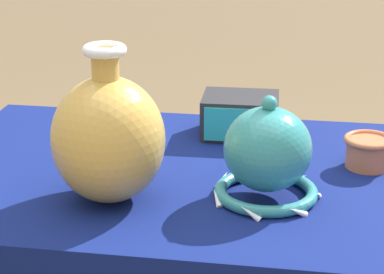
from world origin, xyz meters
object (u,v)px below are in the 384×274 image
Objects in this scene: vase_dome_bell at (267,156)px; cup_wide_terracotta at (368,151)px; pot_squat_ivory at (106,133)px; mosaic_tile_box at (240,116)px; vase_tall_bulbous at (108,138)px.

vase_dome_bell reaches higher than cup_wide_terracotta.
pot_squat_ivory is (-0.55, 0.03, -0.00)m from cup_wide_terracotta.
vase_dome_bell is 0.26m from cup_wide_terracotta.
pot_squat_ivory is (-0.28, -0.12, -0.01)m from mosaic_tile_box.
cup_wide_terracotta is 0.55m from pot_squat_ivory.
mosaic_tile_box is at bearing 104.06° from vase_dome_bell.
mosaic_tile_box is 0.31m from cup_wide_terracotta.
mosaic_tile_box is 1.69× the size of cup_wide_terracotta.
vase_dome_bell is 1.21× the size of mosaic_tile_box.
cup_wide_terracotta is (0.19, 0.18, -0.05)m from vase_dome_bell.
vase_dome_bell is 0.33m from mosaic_tile_box.
vase_tall_bulbous is 2.85× the size of cup_wide_terracotta.
mosaic_tile_box is at bearing 151.86° from cup_wide_terracotta.
cup_wide_terracotta is at bearing 42.60° from vase_dome_bell.
pot_squat_ivory is at bearing 150.24° from vase_dome_bell.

